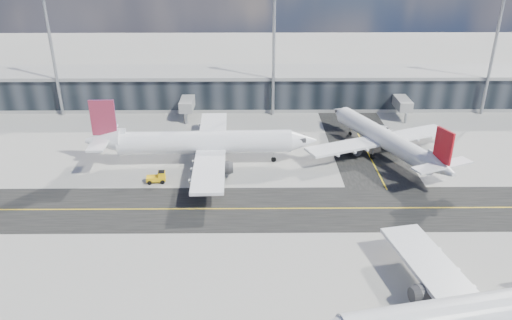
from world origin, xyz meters
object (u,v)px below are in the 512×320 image
Objects in this scene: service_van at (385,130)px; airliner_near at (496,312)px; airliner_af at (202,143)px; baggage_tug at (158,177)px; airliner_redtail at (385,139)px.

airliner_near is at bearing -127.72° from service_van.
airliner_near reaches higher than airliner_af.
baggage_tug reaches higher than service_van.
baggage_tug is 0.74× the size of service_van.
airliner_near is 56.35m from baggage_tug.
airliner_near is 9.25× the size of service_van.
airliner_af is 57.25m from airliner_near.
airliner_af is at bearing 132.13° from baggage_tug.
airliner_near reaches higher than service_van.
airliner_near reaches higher than airliner_redtail.
airliner_af reaches higher than baggage_tug.
baggage_tug is (-42.07, -10.88, -2.57)m from airliner_redtail.
airliner_af is at bearing 162.05° from airliner_redtail.
airliner_near is (-0.29, -48.56, 0.65)m from airliner_redtail.
airliner_near is at bearing -113.23° from airliner_redtail.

